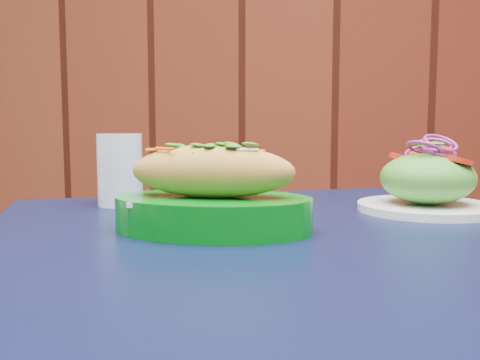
# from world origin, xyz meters

# --- Properties ---
(cafe_table) EXTENTS (1.03, 1.03, 0.75)m
(cafe_table) POSITION_xyz_m (-0.14, 1.33, 0.66)
(cafe_table) COLOR black
(cafe_table) RESTS_ON ground
(banh_mi_basket) EXTENTS (0.26, 0.18, 0.12)m
(banh_mi_basket) POSITION_xyz_m (-0.27, 1.33, 0.79)
(banh_mi_basket) COLOR #006F0F
(banh_mi_basket) RESTS_ON cafe_table
(salad_plate) EXTENTS (0.21, 0.21, 0.11)m
(salad_plate) POSITION_xyz_m (0.04, 1.51, 0.79)
(salad_plate) COLOR white
(salad_plate) RESTS_ON cafe_table
(water_glass) EXTENTS (0.07, 0.07, 0.12)m
(water_glass) POSITION_xyz_m (-0.45, 1.52, 0.81)
(water_glass) COLOR silver
(water_glass) RESTS_ON cafe_table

